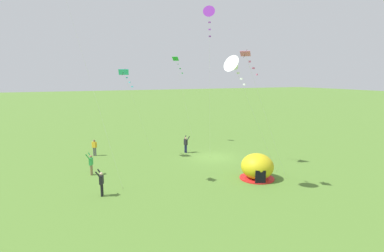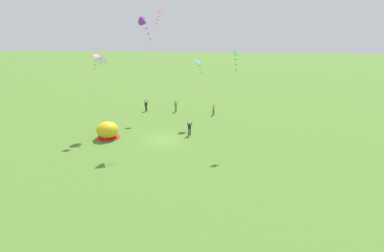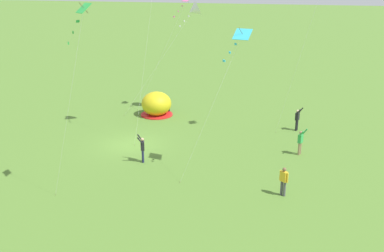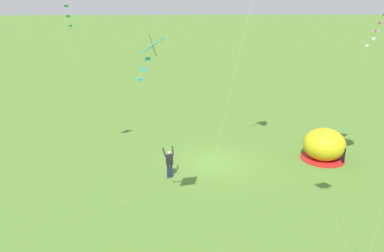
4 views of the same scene
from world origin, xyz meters
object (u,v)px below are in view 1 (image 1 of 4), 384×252
object	(u,v)px
person_center_field	(94,147)
kite_cyan	(125,75)
kite_green	(177,63)
kite_white	(234,66)
kite_pink	(249,61)
person_with_toddler	(101,182)
person_arms_raised	(186,144)
person_flying_kite	(91,163)
kite_purple	(209,14)
popup_tent	(257,167)

from	to	relation	value
person_center_field	kite_cyan	bearing A→B (deg)	-126.29
kite_green	kite_white	world-z (taller)	kite_green
kite_white	kite_cyan	size ratio (longest dim) A/B	1.07
kite_pink	person_with_toddler	bearing A→B (deg)	74.42
kite_cyan	person_arms_raised	bearing A→B (deg)	-93.91
person_flying_kite	kite_purple	distance (m)	16.38
person_flying_kite	kite_pink	size ratio (longest dim) A/B	0.19
kite_cyan	kite_purple	world-z (taller)	kite_purple
kite_green	kite_white	xyz separation A→B (m)	(-16.55, 1.94, -0.85)
kite_white	person_with_toddler	bearing A→B (deg)	74.61
kite_pink	kite_purple	size ratio (longest dim) A/B	0.71
person_with_toddler	kite_purple	bearing A→B (deg)	-70.22
kite_white	person_flying_kite	bearing A→B (deg)	50.94
person_with_toddler	person_arms_raised	size ratio (longest dim) A/B	1.00
person_with_toddler	kite_purple	xyz separation A→B (m)	(3.62, -10.07, 12.63)
person_center_field	kite_pink	xyz separation A→B (m)	(-14.19, -9.35, 8.38)
popup_tent	person_flying_kite	distance (m)	13.91
kite_white	person_center_field	bearing A→B (deg)	31.14
person_arms_raised	kite_white	bearing A→B (deg)	175.48
kite_white	kite_cyan	world-z (taller)	kite_white
person_arms_raised	kite_cyan	xyz separation A→B (m)	(0.43, 6.24, 7.41)
kite_pink	kite_cyan	distance (m)	13.55
popup_tent	person_arms_raised	xyz separation A→B (m)	(10.08, 2.19, 0.00)
person_center_field	person_arms_raised	bearing A→B (deg)	-105.98
kite_purple	kite_cyan	bearing A→B (deg)	49.05
popup_tent	kite_green	distance (m)	17.79
person_center_field	person_flying_kite	distance (m)	6.42
popup_tent	kite_white	distance (m)	8.64
person_with_toddler	kite_white	xyz separation A→B (m)	(-2.48, -9.02, 7.99)
kite_purple	person_center_field	bearing A→B (deg)	50.48
popup_tent	kite_purple	world-z (taller)	kite_purple
person_with_toddler	kite_cyan	size ratio (longest dim) A/B	0.21
kite_pink	kite_cyan	xyz separation A→B (m)	(11.96, 6.31, -0.93)
person_with_toddler	person_center_field	bearing A→B (deg)	-3.13
person_with_toddler	kite_purple	world-z (taller)	kite_purple
popup_tent	kite_purple	distance (m)	13.71
kite_white	kite_purple	distance (m)	7.74
kite_green	kite_cyan	xyz separation A→B (m)	(-4.89, 7.29, -1.43)
person_flying_kite	person_with_toddler	xyz separation A→B (m)	(-5.05, -0.27, 0.00)
popup_tent	person_flying_kite	world-z (taller)	popup_tent
person_with_toddler	kite_green	distance (m)	19.90
kite_purple	person_flying_kite	bearing A→B (deg)	82.12
kite_cyan	person_with_toddler	bearing A→B (deg)	158.24
person_arms_raised	kite_purple	xyz separation A→B (m)	(-5.13, -0.16, 12.63)
person_flying_kite	person_with_toddler	size ratio (longest dim) A/B	1.00
person_with_toddler	person_arms_raised	distance (m)	13.22
popup_tent	kite_purple	size ratio (longest dim) A/B	0.20
person_center_field	person_with_toddler	xyz separation A→B (m)	(-11.41, 0.62, 0.03)
popup_tent	kite_white	xyz separation A→B (m)	(-1.16, 3.07, 7.99)
person_arms_raised	kite_white	xyz separation A→B (m)	(-11.24, 0.89, 7.99)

